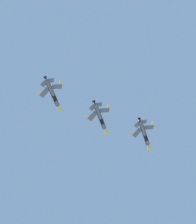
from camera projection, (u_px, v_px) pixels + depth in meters
fighter_jet_lead at (144, 134)px, 170.81m from camera, size 10.12×15.88×4.64m
fighter_jet_left_wing at (100, 117)px, 167.34m from camera, size 9.97×15.88×4.83m
fighter_jet_right_wing at (52, 94)px, 163.21m from camera, size 9.89×15.88×4.93m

